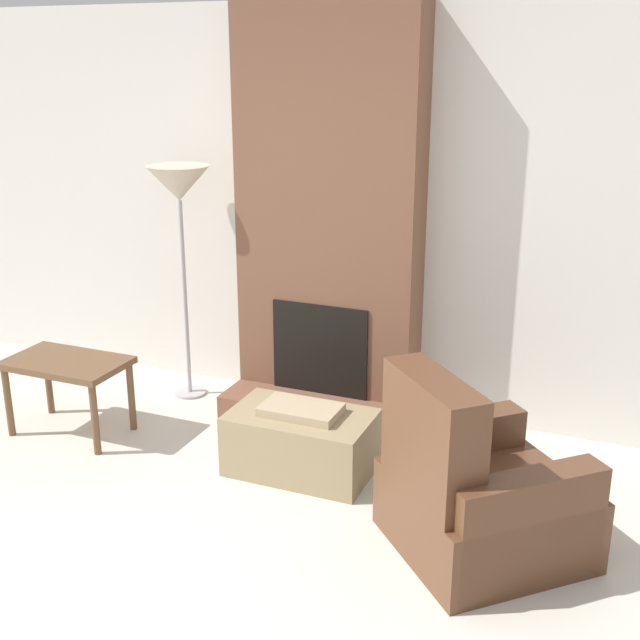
% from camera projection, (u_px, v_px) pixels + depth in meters
% --- Properties ---
extents(wall_back, '(7.14, 0.06, 2.60)m').
position_uv_depth(wall_back, '(339.00, 213.00, 5.21)').
color(wall_back, silver).
rests_on(wall_back, ground_plane).
extents(fireplace, '(1.18, 0.63, 2.60)m').
position_uv_depth(fireplace, '(328.00, 231.00, 5.06)').
color(fireplace, brown).
rests_on(fireplace, ground_plane).
extents(ottoman, '(0.80, 0.49, 0.40)m').
position_uv_depth(ottoman, '(301.00, 441.00, 4.56)').
color(ottoman, '#998460').
rests_on(ottoman, ground_plane).
extents(armchair, '(1.14, 1.14, 0.93)m').
position_uv_depth(armchair, '(473.00, 499.00, 3.79)').
color(armchair, brown).
rests_on(armchair, ground_plane).
extents(side_table, '(0.74, 0.44, 0.49)m').
position_uv_depth(side_table, '(67.00, 371.00, 4.95)').
color(side_table, brown).
rests_on(side_table, ground_plane).
extents(floor_lamp_left, '(0.42, 0.42, 1.60)m').
position_uv_depth(floor_lamp_left, '(179.00, 192.00, 5.22)').
color(floor_lamp_left, '#ADADB2').
rests_on(floor_lamp_left, ground_plane).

